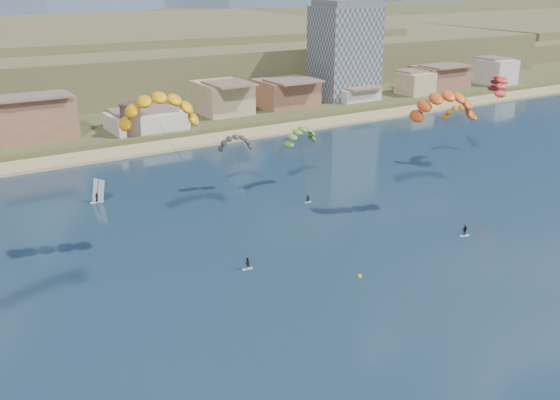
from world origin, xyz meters
name	(u,v)px	position (x,y,z in m)	size (l,w,h in m)	color
ground	(424,359)	(0.00, 0.00, 0.00)	(2400.00, 2400.00, 0.00)	black
beach	(124,151)	(0.00, 106.00, 0.25)	(2200.00, 12.00, 0.90)	tan
foothills	(75,56)	(22.39, 232.47, 9.08)	(940.00, 210.00, 18.00)	brown
apartment_tower	(345,50)	(85.00, 128.00, 17.82)	(20.00, 16.00, 32.00)	gray
watchtower	(131,119)	(5.00, 114.00, 6.37)	(5.82, 5.82, 8.60)	#47382D
kitesurfer_yellow	(159,105)	(-13.73, 43.91, 23.99)	(15.25, 16.36, 28.30)	silver
kitesurfer_orange	(445,101)	(36.53, 35.15, 20.91)	(13.52, 16.90, 24.99)	silver
kitesurfer_green	(301,133)	(22.85, 60.78, 11.37)	(9.52, 12.17, 15.04)	silver
distant_kite_dark	(235,140)	(10.27, 65.79, 10.63)	(7.85, 6.24, 13.72)	#262626
distant_kite_orange	(461,110)	(63.55, 55.67, 12.67)	(8.31, 7.77, 15.71)	#262626
distant_kite_red	(498,82)	(70.84, 52.19, 18.91)	(8.86, 9.81, 21.85)	#262626
windsurfer	(98,195)	(-16.37, 73.41, 1.44)	(2.60, 2.84, 4.53)	silver
buoy	(360,276)	(6.91, 20.71, 0.12)	(0.69, 0.69, 0.69)	yellow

